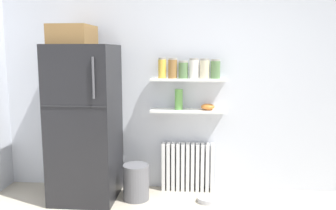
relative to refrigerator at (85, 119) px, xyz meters
The scene contains 15 objects.
back_wall 1.29m from the refrigerator, 19.05° to the left, with size 7.04×0.10×2.60m, color silver.
refrigerator is the anchor object (origin of this frame).
radiator 1.29m from the refrigerator, 13.64° to the left, with size 0.60×0.12×0.56m.
wall_shelf_lower 1.14m from the refrigerator, 12.17° to the left, with size 0.84×0.22×0.03m, color white.
wall_shelf_upper 1.21m from the refrigerator, 12.17° to the left, with size 0.84×0.22×0.03m, color white.
storage_jar_0 1.01m from the refrigerator, 16.31° to the left, with size 0.09×0.09×0.23m.
storage_jar_1 1.10m from the refrigerator, 14.37° to the left, with size 0.10×0.10×0.22m.
storage_jar_2 1.20m from the refrigerator, 12.83° to the left, with size 0.11×0.11×0.19m.
storage_jar_3 1.31m from the refrigerator, 11.58° to the left, with size 0.11×0.11×0.22m.
storage_jar_4 1.41m from the refrigerator, 10.55° to the left, with size 0.11×0.11×0.22m.
storage_jar_5 1.52m from the refrigerator, ahead, with size 0.11×0.11×0.21m.
vase 1.05m from the refrigerator, 13.42° to the left, with size 0.09×0.09×0.23m, color #66A84C.
shelf_bowl 1.35m from the refrigerator, 10.23° to the left, with size 0.15×0.15×0.07m, color orange.
trash_bin 0.89m from the refrigerator, ahead, with size 0.28×0.28×0.39m, color slate.
pet_food_bowl 1.59m from the refrigerator, ahead, with size 0.21×0.21×0.05m, color #B7B7BC.
Camera 1 is at (0.06, -2.03, 1.61)m, focal length 37.98 mm.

